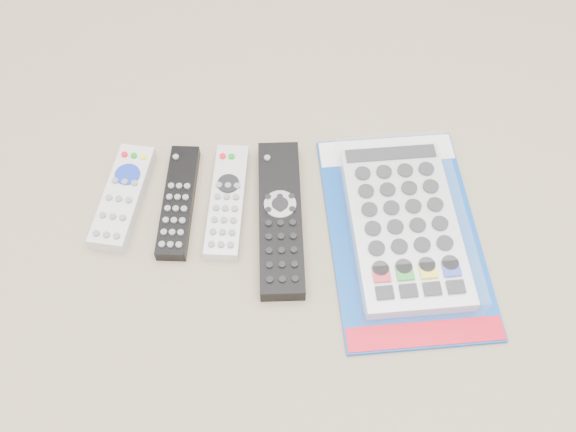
{
  "coord_description": "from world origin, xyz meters",
  "views": [
    {
      "loc": [
        0.01,
        -0.44,
        0.74
      ],
      "look_at": [
        0.02,
        0.02,
        0.01
      ],
      "focal_mm": 40.0,
      "sensor_mm": 36.0,
      "label": 1
    }
  ],
  "objects_px": {
    "remote_silver_dvd": "(227,201)",
    "remote_large_black": "(280,218)",
    "jumbo_remote_packaged": "(404,224)",
    "remote_slim_black": "(178,202)",
    "remote_small_grey": "(123,197)"
  },
  "relations": [
    {
      "from": "remote_small_grey",
      "to": "remote_slim_black",
      "type": "height_order",
      "value": "remote_small_grey"
    },
    {
      "from": "remote_silver_dvd",
      "to": "remote_large_black",
      "type": "distance_m",
      "value": 0.08
    },
    {
      "from": "remote_small_grey",
      "to": "remote_silver_dvd",
      "type": "xyz_separation_m",
      "value": [
        0.14,
        -0.01,
        -0.0
      ]
    },
    {
      "from": "remote_silver_dvd",
      "to": "remote_large_black",
      "type": "bearing_deg",
      "value": -18.42
    },
    {
      "from": "remote_slim_black",
      "to": "remote_silver_dvd",
      "type": "xyz_separation_m",
      "value": [
        0.07,
        -0.0,
        0.0
      ]
    },
    {
      "from": "remote_slim_black",
      "to": "jumbo_remote_packaged",
      "type": "xyz_separation_m",
      "value": [
        0.3,
        -0.05,
        0.01
      ]
    },
    {
      "from": "remote_small_grey",
      "to": "remote_large_black",
      "type": "relative_size",
      "value": 0.71
    },
    {
      "from": "remote_slim_black",
      "to": "remote_large_black",
      "type": "bearing_deg",
      "value": -9.13
    },
    {
      "from": "jumbo_remote_packaged",
      "to": "remote_small_grey",
      "type": "bearing_deg",
      "value": 167.71
    },
    {
      "from": "remote_small_grey",
      "to": "jumbo_remote_packaged",
      "type": "distance_m",
      "value": 0.38
    },
    {
      "from": "remote_small_grey",
      "to": "jumbo_remote_packaged",
      "type": "relative_size",
      "value": 0.5
    },
    {
      "from": "remote_silver_dvd",
      "to": "jumbo_remote_packaged",
      "type": "distance_m",
      "value": 0.24
    },
    {
      "from": "remote_small_grey",
      "to": "remote_slim_black",
      "type": "relative_size",
      "value": 0.94
    },
    {
      "from": "remote_silver_dvd",
      "to": "remote_large_black",
      "type": "xyz_separation_m",
      "value": [
        0.07,
        -0.03,
        0.0
      ]
    },
    {
      "from": "remote_slim_black",
      "to": "remote_large_black",
      "type": "relative_size",
      "value": 0.75
    }
  ]
}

